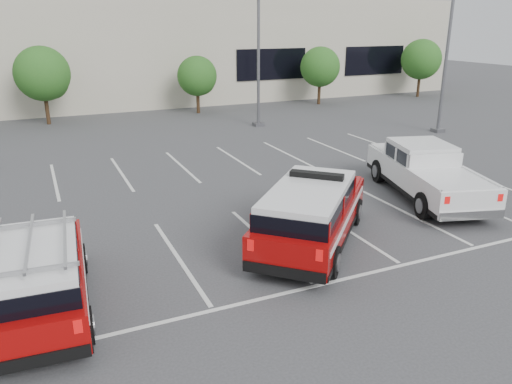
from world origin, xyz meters
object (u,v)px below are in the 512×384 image
(light_pole_right, at_px, (448,41))
(fire_chief_suv, at_px, (311,217))
(tree_right, at_px, (321,68))
(convention_building, at_px, (103,41))
(light_pole_mid, at_px, (258,40))
(tree_far_right, at_px, (422,61))
(tree_mid_left, at_px, (44,76))
(white_pickup, at_px, (425,177))
(tree_mid_right, at_px, (198,77))
(ladder_suv, at_px, (38,282))

(light_pole_right, bearing_deg, fire_chief_suv, -144.43)
(tree_right, bearing_deg, fire_chief_suv, -121.62)
(convention_building, distance_m, light_pole_mid, 17.27)
(convention_building, bearing_deg, light_pole_right, -54.11)
(tree_far_right, bearing_deg, tree_mid_left, 180.00)
(tree_mid_left, bearing_deg, light_pole_mid, -26.92)
(fire_chief_suv, xyz_separation_m, white_pickup, (5.99, 1.93, -0.07))
(tree_mid_left, bearing_deg, fire_chief_suv, -75.10)
(fire_chief_suv, height_order, white_pickup, fire_chief_suv)
(tree_mid_left, distance_m, fire_chief_suv, 23.57)
(light_pole_right, xyz_separation_m, white_pickup, (-8.89, -8.70, -4.41))
(tree_mid_right, bearing_deg, convention_building, 116.57)
(light_pole_mid, bearing_deg, ladder_suv, -127.31)
(convention_building, height_order, tree_far_right, convention_building)
(tree_right, xyz_separation_m, white_pickup, (-7.98, -20.75, -1.99))
(tree_far_right, xyz_separation_m, fire_chief_suv, (-23.96, -22.68, -2.20))
(convention_building, xyz_separation_m, ladder_suv, (-6.43, -33.25, -3.93))
(tree_right, height_order, light_pole_right, light_pole_right)
(light_pole_mid, bearing_deg, tree_mid_right, 107.52)
(tree_mid_right, xyz_separation_m, white_pickup, (2.02, -20.75, -1.72))
(tree_mid_right, distance_m, ladder_suv, 26.08)
(tree_mid_right, distance_m, light_pole_mid, 6.88)
(ladder_suv, bearing_deg, tree_mid_left, 90.57)
(light_pole_right, bearing_deg, light_pole_mid, 146.31)
(light_pole_mid, bearing_deg, tree_mid_left, 153.08)
(tree_far_right, distance_m, light_pole_right, 15.24)
(tree_far_right, height_order, fire_chief_suv, tree_far_right)
(tree_far_right, bearing_deg, light_pole_mid, -161.52)
(tree_mid_right, bearing_deg, tree_mid_left, 180.00)
(convention_building, bearing_deg, white_pickup, -77.22)
(tree_far_right, bearing_deg, convention_building, 158.49)
(tree_far_right, bearing_deg, tree_mid_right, -180.00)
(tree_mid_left, height_order, tree_right, tree_mid_left)
(convention_building, height_order, light_pole_mid, convention_building)
(tree_mid_right, height_order, light_pole_mid, light_pole_mid)
(tree_right, height_order, white_pickup, tree_right)
(tree_mid_left, xyz_separation_m, light_pole_mid, (11.91, -6.05, 2.14))
(tree_far_right, distance_m, fire_chief_suv, 33.07)
(tree_mid_left, height_order, light_pole_mid, light_pole_mid)
(tree_mid_right, xyz_separation_m, tree_right, (10.00, 0.00, 0.27))
(light_pole_mid, distance_m, fire_chief_suv, 18.17)
(tree_right, bearing_deg, tree_far_right, 0.00)
(fire_chief_suv, bearing_deg, light_pole_mid, 114.13)
(tree_mid_left, bearing_deg, light_pole_right, -29.95)
(convention_building, distance_m, tree_mid_left, 11.19)
(fire_chief_suv, bearing_deg, ladder_suv, -130.63)
(ladder_suv, bearing_deg, fire_chief_suv, 9.63)
(fire_chief_suv, distance_m, ladder_suv, 7.41)
(light_pole_right, bearing_deg, ladder_suv, -152.90)
(white_pickup, relative_size, ladder_suv, 1.31)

